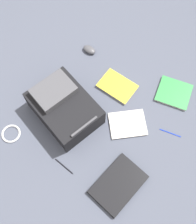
{
  "coord_description": "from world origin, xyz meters",
  "views": [
    {
      "loc": [
        0.64,
        0.39,
        1.76
      ],
      "look_at": [
        0.01,
        -0.02,
        0.02
      ],
      "focal_mm": 44.37,
      "sensor_mm": 36.0,
      "label": 1
    }
  ],
  "objects_px": {
    "backpack": "(64,107)",
    "cable_coil": "(11,134)",
    "book_manual": "(174,93)",
    "book_blue": "(117,86)",
    "pen_black": "(64,167)",
    "laptop": "(118,184)",
    "book_comic": "(128,124)",
    "pen_blue": "(170,133)",
    "computer_mouse": "(89,50)"
  },
  "relations": [
    {
      "from": "book_comic",
      "to": "pen_blue",
      "type": "distance_m",
      "value": 0.29
    },
    {
      "from": "backpack",
      "to": "book_manual",
      "type": "xyz_separation_m",
      "value": [
        -0.54,
        0.56,
        -0.09
      ]
    },
    {
      "from": "backpack",
      "to": "pen_blue",
      "type": "height_order",
      "value": "backpack"
    },
    {
      "from": "computer_mouse",
      "to": "book_comic",
      "type": "bearing_deg",
      "value": 59.96
    },
    {
      "from": "laptop",
      "to": "pen_blue",
      "type": "height_order",
      "value": "laptop"
    },
    {
      "from": "laptop",
      "to": "book_manual",
      "type": "bearing_deg",
      "value": 179.87
    },
    {
      "from": "book_manual",
      "to": "pen_black",
      "type": "height_order",
      "value": "book_manual"
    },
    {
      "from": "cable_coil",
      "to": "book_comic",
      "type": "bearing_deg",
      "value": 127.83
    },
    {
      "from": "backpack",
      "to": "book_manual",
      "type": "bearing_deg",
      "value": 134.02
    },
    {
      "from": "book_blue",
      "to": "cable_coil",
      "type": "bearing_deg",
      "value": -30.79
    },
    {
      "from": "backpack",
      "to": "pen_blue",
      "type": "distance_m",
      "value": 0.73
    },
    {
      "from": "pen_black",
      "to": "pen_blue",
      "type": "relative_size",
      "value": 1.02
    },
    {
      "from": "laptop",
      "to": "pen_black",
      "type": "distance_m",
      "value": 0.36
    },
    {
      "from": "book_comic",
      "to": "cable_coil",
      "type": "height_order",
      "value": "book_comic"
    },
    {
      "from": "cable_coil",
      "to": "pen_black",
      "type": "distance_m",
      "value": 0.43
    },
    {
      "from": "computer_mouse",
      "to": "cable_coil",
      "type": "relative_size",
      "value": 0.81
    },
    {
      "from": "laptop",
      "to": "computer_mouse",
      "type": "xyz_separation_m",
      "value": [
        -0.74,
        -0.7,
        0.0
      ]
    },
    {
      "from": "pen_black",
      "to": "pen_blue",
      "type": "bearing_deg",
      "value": 140.86
    },
    {
      "from": "laptop",
      "to": "computer_mouse",
      "type": "relative_size",
      "value": 3.54
    },
    {
      "from": "book_blue",
      "to": "cable_coil",
      "type": "height_order",
      "value": "book_blue"
    },
    {
      "from": "pen_blue",
      "to": "laptop",
      "type": "bearing_deg",
      "value": -13.79
    },
    {
      "from": "backpack",
      "to": "book_comic",
      "type": "height_order",
      "value": "backpack"
    },
    {
      "from": "pen_black",
      "to": "book_manual",
      "type": "bearing_deg",
      "value": 157.73
    },
    {
      "from": "backpack",
      "to": "cable_coil",
      "type": "height_order",
      "value": "backpack"
    },
    {
      "from": "pen_black",
      "to": "laptop",
      "type": "bearing_deg",
      "value": 104.57
    },
    {
      "from": "book_manual",
      "to": "computer_mouse",
      "type": "xyz_separation_m",
      "value": [
        0.02,
        -0.71,
        0.01
      ]
    },
    {
      "from": "book_comic",
      "to": "pen_black",
      "type": "height_order",
      "value": "book_comic"
    },
    {
      "from": "book_manual",
      "to": "book_blue",
      "type": "relative_size",
      "value": 1.01
    },
    {
      "from": "book_manual",
      "to": "book_blue",
      "type": "bearing_deg",
      "value": -64.57
    },
    {
      "from": "backpack",
      "to": "pen_blue",
      "type": "bearing_deg",
      "value": 111.18
    },
    {
      "from": "book_comic",
      "to": "computer_mouse",
      "type": "bearing_deg",
      "value": -123.19
    },
    {
      "from": "book_comic",
      "to": "pen_blue",
      "type": "height_order",
      "value": "book_comic"
    },
    {
      "from": "laptop",
      "to": "cable_coil",
      "type": "height_order",
      "value": "laptop"
    },
    {
      "from": "pen_black",
      "to": "pen_blue",
      "type": "distance_m",
      "value": 0.74
    },
    {
      "from": "computer_mouse",
      "to": "pen_black",
      "type": "bearing_deg",
      "value": 26.55
    },
    {
      "from": "book_blue",
      "to": "book_comic",
      "type": "distance_m",
      "value": 0.3
    },
    {
      "from": "computer_mouse",
      "to": "pen_black",
      "type": "height_order",
      "value": "computer_mouse"
    },
    {
      "from": "computer_mouse",
      "to": "pen_blue",
      "type": "distance_m",
      "value": 0.86
    },
    {
      "from": "backpack",
      "to": "book_blue",
      "type": "bearing_deg",
      "value": 152.06
    },
    {
      "from": "backpack",
      "to": "cable_coil",
      "type": "bearing_deg",
      "value": -33.84
    },
    {
      "from": "book_blue",
      "to": "book_comic",
      "type": "bearing_deg",
      "value": 45.04
    },
    {
      "from": "backpack",
      "to": "pen_black",
      "type": "relative_size",
      "value": 3.49
    },
    {
      "from": "computer_mouse",
      "to": "book_blue",
      "type": "bearing_deg",
      "value": 69.26
    },
    {
      "from": "book_comic",
      "to": "book_manual",
      "type": "bearing_deg",
      "value": 157.79
    },
    {
      "from": "cable_coil",
      "to": "pen_blue",
      "type": "height_order",
      "value": "cable_coil"
    },
    {
      "from": "book_blue",
      "to": "pen_blue",
      "type": "xyz_separation_m",
      "value": [
        0.11,
        0.48,
        -0.01
      ]
    },
    {
      "from": "laptop",
      "to": "pen_black",
      "type": "bearing_deg",
      "value": -75.43
    },
    {
      "from": "backpack",
      "to": "book_blue",
      "type": "height_order",
      "value": "backpack"
    },
    {
      "from": "book_manual",
      "to": "book_blue",
      "type": "distance_m",
      "value": 0.4
    },
    {
      "from": "pen_black",
      "to": "pen_blue",
      "type": "xyz_separation_m",
      "value": [
        -0.57,
        0.46,
        -0.0
      ]
    }
  ]
}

